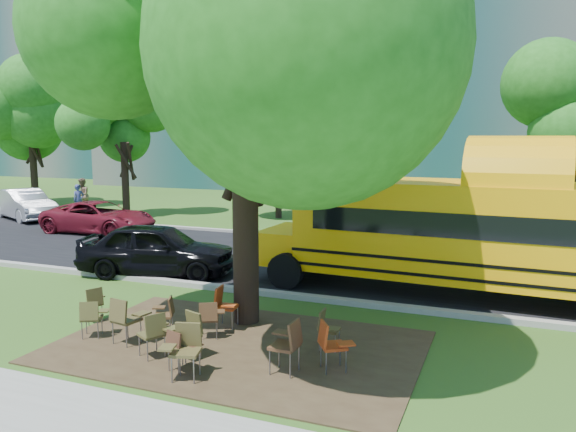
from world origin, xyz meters
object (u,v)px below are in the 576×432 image
at_px(chair_0, 92,315).
at_px(chair_11, 210,316).
at_px(chair_7, 331,342).
at_px(main_tree, 244,41).
at_px(chair_8, 94,301).
at_px(pedestrian_a, 79,200).
at_px(chair_5, 185,345).
at_px(bg_car_red, 99,217).
at_px(chair_12, 327,326).
at_px(school_bus, 509,234).
at_px(chair_6, 288,341).
at_px(chair_1, 125,316).
at_px(black_car, 157,249).
at_px(chair_4, 180,347).
at_px(chair_10, 224,303).
at_px(chair_9, 166,311).
at_px(chair_2, 154,330).
at_px(bg_car_silver, 25,204).
at_px(chair_3, 188,330).
at_px(pedestrian_b, 82,195).

xyz_separation_m(chair_0, chair_11, (2.23, 0.85, -0.00)).
bearing_deg(chair_7, main_tree, -159.53).
xyz_separation_m(chair_8, pedestrian_a, (-12.25, 13.20, 0.32)).
relative_size(chair_5, bg_car_red, 0.20).
distance_m(chair_8, chair_12, 5.28).
distance_m(school_bus, chair_6, 7.00).
height_order(chair_0, chair_1, chair_1).
distance_m(black_car, bg_car_red, 8.33).
xyz_separation_m(chair_4, chair_10, (-0.38, 2.34, 0.08)).
relative_size(main_tree, chair_9, 12.13).
height_order(chair_5, chair_9, chair_5).
bearing_deg(bg_car_red, main_tree, -128.59).
bearing_deg(school_bus, chair_7, -113.41).
height_order(school_bus, chair_9, school_bus).
height_order(chair_2, chair_7, chair_7).
bearing_deg(chair_8, chair_4, -92.45).
relative_size(chair_0, bg_car_silver, 0.18).
height_order(chair_6, chair_9, chair_6).
height_order(chair_9, chair_12, chair_9).
height_order(chair_4, chair_6, chair_6).
xyz_separation_m(chair_9, bg_car_red, (-9.61, 9.39, 0.19)).
distance_m(school_bus, chair_3, 8.20).
height_order(chair_5, black_car, black_car).
distance_m(main_tree, pedestrian_b, 21.47).
height_order(chair_10, chair_11, chair_10).
bearing_deg(chair_3, black_car, -31.34).
bearing_deg(chair_2, main_tree, 13.39).
bearing_deg(chair_7, pedestrian_a, -160.85).
relative_size(black_car, pedestrian_a, 2.81).
xyz_separation_m(chair_4, bg_car_red, (-10.94, 10.96, 0.20)).
bearing_deg(chair_12, pedestrian_a, -127.73).
bearing_deg(chair_10, bg_car_red, -136.47).
bearing_deg(chair_6, chair_4, 113.10).
xyz_separation_m(chair_3, black_car, (-4.22, 5.15, 0.24)).
bearing_deg(chair_4, chair_2, 171.83).
bearing_deg(chair_0, chair_1, -29.74).
relative_size(bg_car_silver, pedestrian_a, 2.81).
xyz_separation_m(chair_3, chair_12, (2.25, 1.34, -0.06)).
xyz_separation_m(chair_9, chair_10, (0.95, 0.77, 0.07)).
xyz_separation_m(chair_1, chair_8, (-1.52, 0.87, -0.10)).
xyz_separation_m(chair_4, pedestrian_a, (-15.48, 14.81, 0.34)).
bearing_deg(bg_car_silver, main_tree, -97.08).
bearing_deg(pedestrian_b, chair_11, 12.90).
xyz_separation_m(chair_5, chair_8, (-3.43, 1.76, -0.09)).
height_order(chair_8, chair_9, chair_8).
xyz_separation_m(chair_9, bg_car_silver, (-15.66, 11.19, 0.27)).
height_order(chair_7, chair_8, chair_7).
bearing_deg(pedestrian_b, chair_10, 14.23).
bearing_deg(chair_1, chair_11, 43.33).
height_order(school_bus, chair_10, school_bus).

